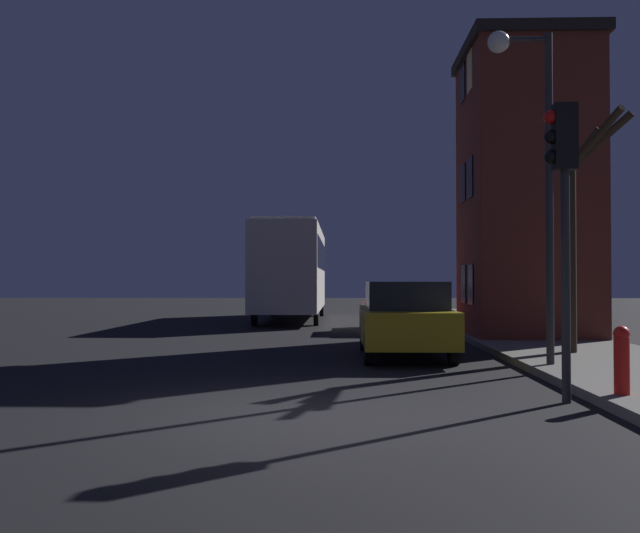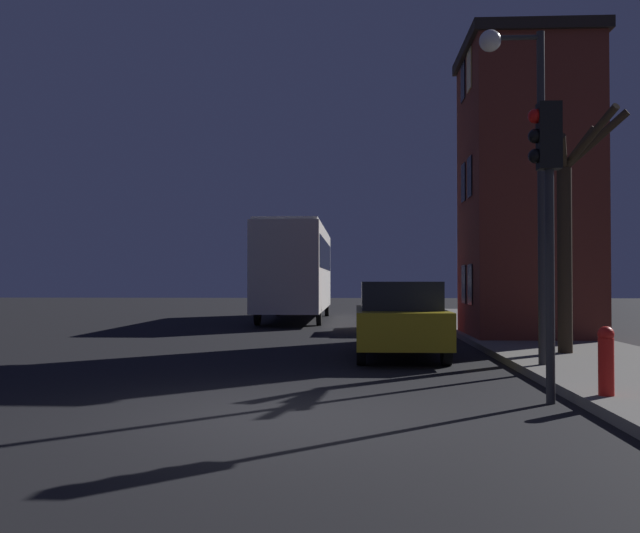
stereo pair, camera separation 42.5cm
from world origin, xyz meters
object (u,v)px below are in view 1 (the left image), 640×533
object	(u,v)px
traffic_light	(563,187)
bare_tree	(574,228)
streetlamp	(531,140)
bus	(292,265)
car_near_lane	(405,318)
fire_hydrant	(622,358)
car_mid_lane	(391,308)

from	to	relation	value
traffic_light	bare_tree	distance (m)	5.61
streetlamp	traffic_light	xyz separation A→B (m)	(-0.45, -3.25, -1.29)
bus	car_near_lane	world-z (taller)	bus
streetlamp	traffic_light	distance (m)	3.52
streetlamp	fire_hydrant	bearing A→B (deg)	-85.82
bus	fire_hydrant	distance (m)	21.13
traffic_light	car_mid_lane	bearing A→B (deg)	95.76
streetlamp	car_near_lane	xyz separation A→B (m)	(-2.09, 2.35, -3.36)
streetlamp	bare_tree	bearing A→B (deg)	55.30
traffic_light	bare_tree	world-z (taller)	bare_tree
bus	car_mid_lane	bearing A→B (deg)	-59.86
streetlamp	bus	size ratio (longest dim) A/B	0.55
car_mid_lane	streetlamp	bearing A→B (deg)	-80.08
streetlamp	bare_tree	size ratio (longest dim) A/B	1.22
bare_tree	bus	bearing A→B (deg)	115.11
streetlamp	traffic_light	size ratio (longest dim) A/B	1.49
streetlamp	car_near_lane	world-z (taller)	streetlamp
car_mid_lane	fire_hydrant	size ratio (longest dim) A/B	4.84
bare_tree	bus	xyz separation A→B (m)	(-6.93, 14.78, -0.45)
streetlamp	bare_tree	world-z (taller)	streetlamp
traffic_light	bus	world-z (taller)	traffic_light
car_mid_lane	traffic_light	bearing A→B (deg)	-84.24
streetlamp	bare_tree	distance (m)	2.87
streetlamp	car_mid_lane	size ratio (longest dim) A/B	1.38
car_near_lane	fire_hydrant	xyz separation A→B (m)	(2.34, -5.79, -0.22)
bare_tree	bus	distance (m)	16.33
bus	fire_hydrant	world-z (taller)	bus
traffic_light	bus	xyz separation A→B (m)	(-5.07, 20.07, -0.61)
traffic_light	bus	bearing A→B (deg)	104.17
traffic_light	fire_hydrant	xyz separation A→B (m)	(0.70, -0.18, -2.29)
streetlamp	car_near_lane	bearing A→B (deg)	131.61
fire_hydrant	traffic_light	bearing A→B (deg)	165.22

